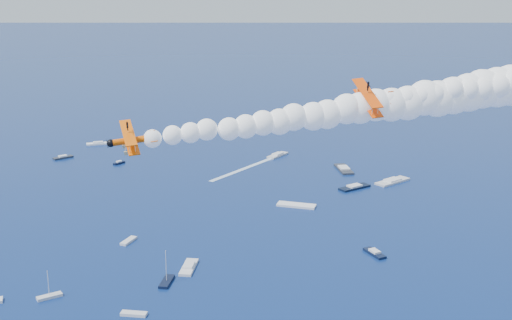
# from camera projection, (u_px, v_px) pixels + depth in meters

# --- Properties ---
(biplane_lead) EXTENTS (10.94, 12.27, 8.43)m
(biplane_lead) POSITION_uv_depth(u_px,v_px,m) (370.00, 101.00, 101.82)
(biplane_lead) COLOR #FF4A05
(biplane_trail) EXTENTS (9.82, 10.82, 6.85)m
(biplane_trail) POSITION_uv_depth(u_px,v_px,m) (133.00, 140.00, 93.96)
(biplane_trail) COLOR #FA5D05
(smoke_trail_trail) EXTENTS (71.73, 60.22, 12.20)m
(smoke_trail_trail) POSITION_uv_depth(u_px,v_px,m) (362.00, 108.00, 102.28)
(smoke_trail_trail) COLOR white
(spectator_boats) EXTENTS (238.03, 172.97, 0.70)m
(spectator_boats) POSITION_uv_depth(u_px,v_px,m) (315.00, 222.00, 205.87)
(spectator_boats) COLOR black
(spectator_boats) RESTS_ON ground
(boat_wakes) EXTENTS (247.26, 189.24, 0.04)m
(boat_wakes) POSITION_uv_depth(u_px,v_px,m) (294.00, 299.00, 157.93)
(boat_wakes) COLOR white
(boat_wakes) RESTS_ON ground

